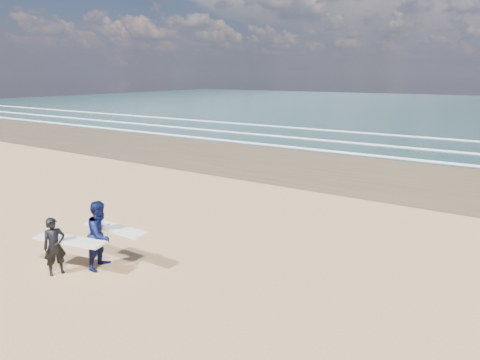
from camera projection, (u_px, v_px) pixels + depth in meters
The scene contains 2 objects.
surfer_near at pixel (57, 245), 11.99m from camera, with size 2.26×1.20×1.67m.
surfer_far at pixel (102, 234), 12.40m from camera, with size 2.20×1.19×2.01m.
Camera 1 is at (10.33, -6.51, 5.53)m, focal length 32.00 mm.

